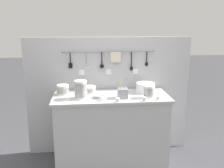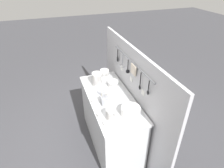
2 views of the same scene
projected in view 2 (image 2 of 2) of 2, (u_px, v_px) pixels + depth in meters
The scene contains 14 objects.
ground_plane at pixel (110, 140), 3.23m from camera, with size 20.00×20.00×0.00m, color #424247.
counter at pixel (110, 120), 2.98m from camera, with size 1.46×0.63×0.92m.
back_wall at pixel (131, 98), 2.89m from camera, with size 2.26×0.11×1.63m.
bowl_stack_tall_left at pixel (111, 114), 2.30m from camera, with size 0.12×0.12×0.15m.
bowl_stack_back_corner at pixel (113, 83), 2.97m from camera, with size 0.16×0.16×0.09m.
bowl_stack_nested_right at pixel (97, 79), 2.95m from camera, with size 0.15×0.15×0.22m.
bowl_stack_short_front at pixel (104, 73), 3.22m from camera, with size 0.15×0.15×0.13m.
plate_stack at pixel (131, 111), 2.37m from camera, with size 0.24×0.24×0.12m.
steel_mixing_bowl at pixel (101, 91), 2.83m from camera, with size 0.13×0.13×0.03m.
cutlery_caddy at pixel (105, 100), 2.57m from camera, with size 0.12×0.12×0.27m.
cup_centre at pixel (93, 101), 2.61m from camera, with size 0.05×0.05×0.05m.
cup_mid_row at pixel (105, 124), 2.23m from camera, with size 0.05×0.05×0.05m.
cup_by_caddy at pixel (99, 116), 2.36m from camera, with size 0.05×0.05×0.05m.
cup_beside_plates at pixel (94, 93), 2.77m from camera, with size 0.05×0.05×0.05m.
Camera 2 is at (2.11, -0.71, 2.53)m, focal length 30.00 mm.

